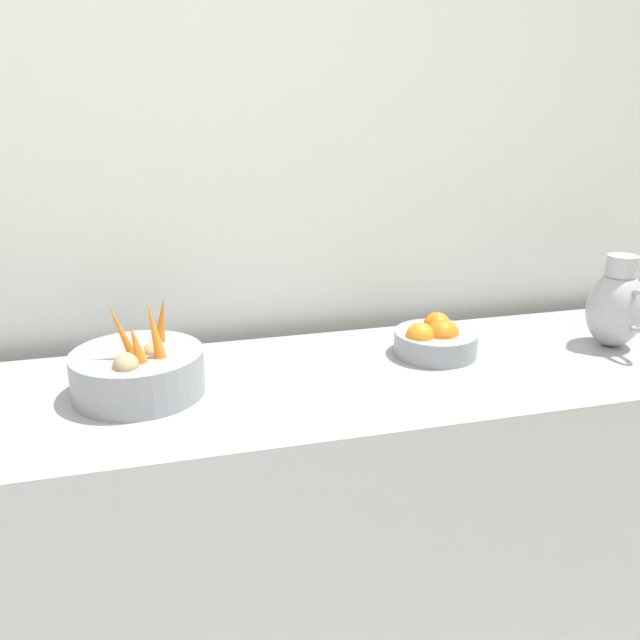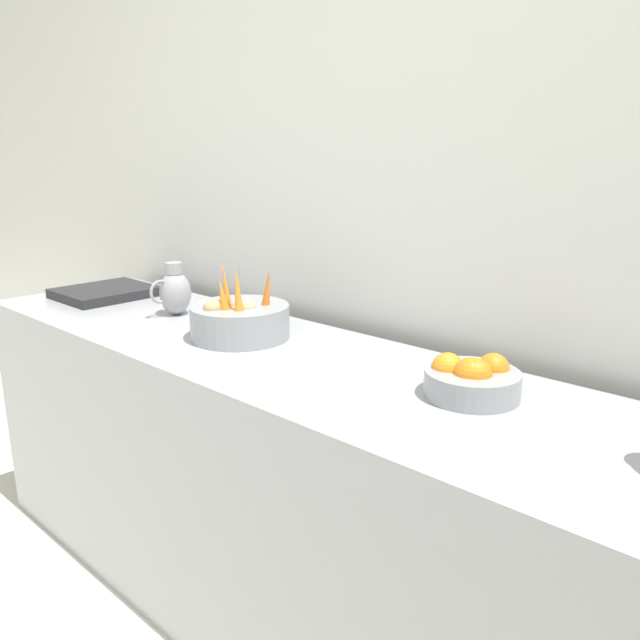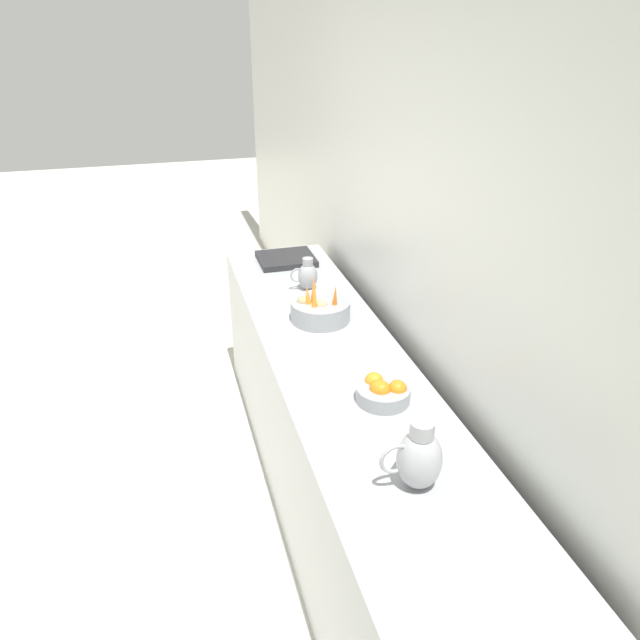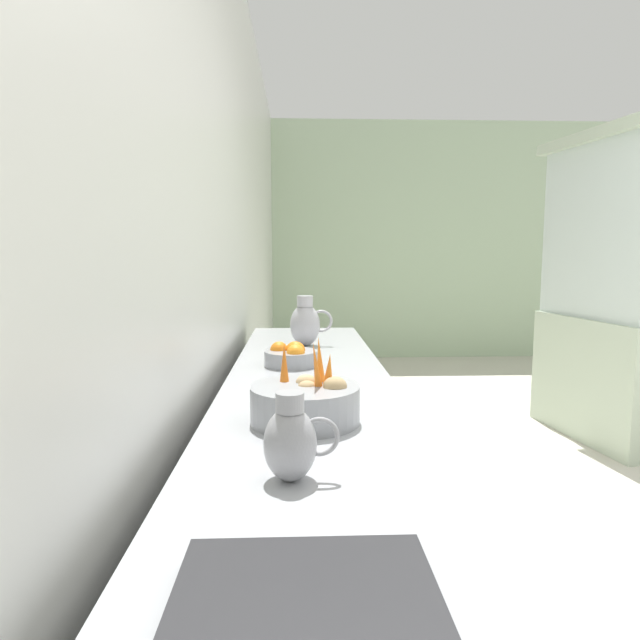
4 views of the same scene
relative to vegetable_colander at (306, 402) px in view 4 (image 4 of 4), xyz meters
The scene contains 8 objects.
tile_wall_left 1.15m from the vegetable_colander, 113.43° to the left, with size 0.10×9.36×3.00m, color silver.
back_wall_green 6.65m from the vegetable_colander, 56.57° to the left, with size 8.00×0.10×3.00m, color #A8BF9E.
prep_counter 0.65m from the vegetable_colander, 87.38° to the left, with size 0.62×3.00×0.88m, color #9EA0A5.
vegetable_colander is the anchor object (origin of this frame).
orange_bowl 0.76m from the vegetable_colander, 93.80° to the left, with size 0.22×0.22×0.10m.
metal_pitcher_tall 1.25m from the vegetable_colander, 89.26° to the left, with size 0.21×0.15×0.25m.
metal_pitcher_short 0.39m from the vegetable_colander, 95.25° to the right, with size 0.16×0.11×0.18m.
counter_sink_basin 0.83m from the vegetable_colander, 90.81° to the right, with size 0.34×0.30×0.04m, color #232326.
Camera 4 is at (-1.57, -1.73, 1.34)m, focal length 30.45 mm.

